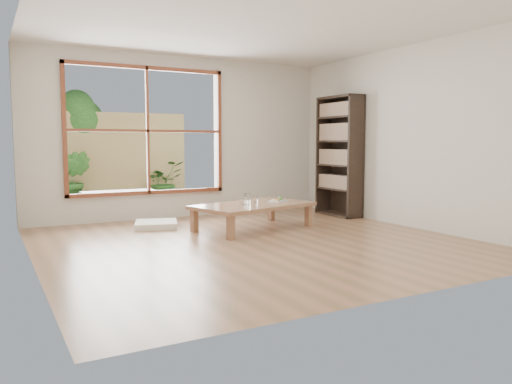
% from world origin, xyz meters
% --- Properties ---
extents(ground, '(5.00, 5.00, 0.00)m').
position_xyz_m(ground, '(0.00, 0.00, 0.00)').
color(ground, '#A47452').
rests_on(ground, ground).
extents(low_table, '(1.84, 1.32, 0.36)m').
position_xyz_m(low_table, '(0.42, 0.81, 0.32)').
color(low_table, '#A1744E').
rests_on(low_table, ground).
extents(floor_cushion, '(0.74, 0.74, 0.09)m').
position_xyz_m(floor_cushion, '(-0.73, 1.63, 0.04)').
color(floor_cushion, white).
rests_on(floor_cushion, ground).
extents(bookshelf, '(0.32, 0.89, 1.98)m').
position_xyz_m(bookshelf, '(2.32, 1.32, 0.99)').
color(bookshelf, '#31241B').
rests_on(bookshelf, ground).
extents(glass_tall, '(0.09, 0.09, 0.16)m').
position_xyz_m(glass_tall, '(0.28, 0.73, 0.44)').
color(glass_tall, silver).
rests_on(glass_tall, low_table).
extents(glass_mid, '(0.06, 0.06, 0.09)m').
position_xyz_m(glass_mid, '(0.52, 0.93, 0.41)').
color(glass_mid, silver).
rests_on(glass_mid, low_table).
extents(glass_short, '(0.06, 0.06, 0.08)m').
position_xyz_m(glass_short, '(0.34, 0.89, 0.40)').
color(glass_short, silver).
rests_on(glass_short, low_table).
extents(glass_small, '(0.07, 0.07, 0.08)m').
position_xyz_m(glass_small, '(0.24, 0.76, 0.40)').
color(glass_small, silver).
rests_on(glass_small, low_table).
extents(food_tray, '(0.30, 0.26, 0.08)m').
position_xyz_m(food_tray, '(0.87, 0.87, 0.38)').
color(food_tray, white).
rests_on(food_tray, low_table).
extents(deck, '(2.80, 2.00, 0.05)m').
position_xyz_m(deck, '(-0.60, 3.56, 0.00)').
color(deck, '#322A24').
rests_on(deck, ground).
extents(garden_bench, '(1.21, 0.37, 0.38)m').
position_xyz_m(garden_bench, '(-0.90, 3.17, 0.35)').
color(garden_bench, '#31241B').
rests_on(garden_bench, deck).
extents(bamboo_fence, '(2.80, 0.06, 1.80)m').
position_xyz_m(bamboo_fence, '(-0.60, 4.56, 0.90)').
color(bamboo_fence, tan).
rests_on(bamboo_fence, ground).
extents(shrub_right, '(0.89, 0.83, 0.83)m').
position_xyz_m(shrub_right, '(0.28, 4.32, 0.44)').
color(shrub_right, '#3A6A27').
rests_on(shrub_right, deck).
extents(shrub_left, '(0.69, 0.62, 1.04)m').
position_xyz_m(shrub_left, '(-1.45, 4.17, 0.55)').
color(shrub_left, '#3A6A27').
rests_on(shrub_left, deck).
extents(garden_tree, '(1.04, 0.85, 2.22)m').
position_xyz_m(garden_tree, '(-1.28, 4.86, 1.63)').
color(garden_tree, '#4C3D2D').
rests_on(garden_tree, ground).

